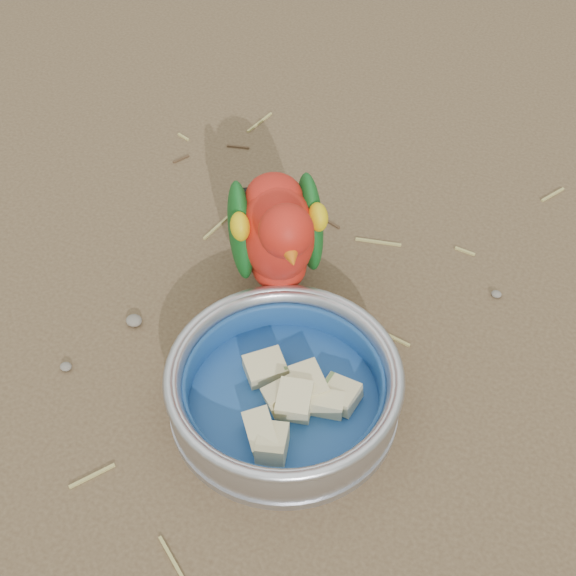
% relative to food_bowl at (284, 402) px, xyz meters
% --- Properties ---
extents(ground, '(60.00, 60.00, 0.00)m').
position_rel_food_bowl_xyz_m(ground, '(-0.09, 0.04, -0.01)').
color(ground, brown).
extents(food_bowl, '(0.24, 0.24, 0.02)m').
position_rel_food_bowl_xyz_m(food_bowl, '(0.00, 0.00, 0.00)').
color(food_bowl, '#B2B2BA').
rests_on(food_bowl, ground).
extents(bowl_wall, '(0.24, 0.24, 0.04)m').
position_rel_food_bowl_xyz_m(bowl_wall, '(0.00, 0.00, 0.03)').
color(bowl_wall, '#B2B2BA').
rests_on(bowl_wall, food_bowl).
extents(fruit_wedges, '(0.14, 0.14, 0.03)m').
position_rel_food_bowl_xyz_m(fruit_wedges, '(0.00, 0.00, 0.02)').
color(fruit_wedges, beige).
rests_on(fruit_wedges, food_bowl).
extents(lory_parrot, '(0.21, 0.24, 0.18)m').
position_rel_food_bowl_xyz_m(lory_parrot, '(-0.07, 0.14, 0.08)').
color(lory_parrot, '#B31C11').
rests_on(lory_parrot, ground).
extents(ground_debris, '(0.90, 0.80, 0.01)m').
position_rel_food_bowl_xyz_m(ground_debris, '(-0.07, 0.07, -0.01)').
color(ground_debris, tan).
rests_on(ground_debris, ground).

